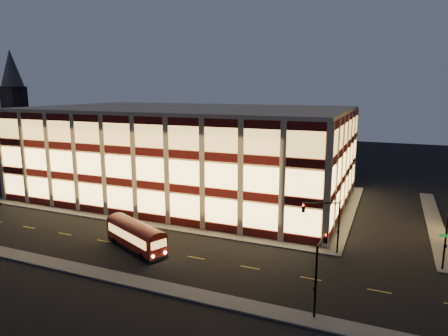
% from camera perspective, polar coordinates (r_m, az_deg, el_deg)
% --- Properties ---
extents(ground, '(200.00, 200.00, 0.00)m').
position_cam_1_polar(ground, '(52.61, -10.84, -8.31)').
color(ground, black).
rests_on(ground, ground).
extents(sidewalk_office_south, '(54.00, 2.00, 0.15)m').
position_cam_1_polar(sidewalk_office_south, '(55.00, -12.88, -7.44)').
color(sidewalk_office_south, '#514F4C').
rests_on(sidewalk_office_south, ground).
extents(sidewalk_office_east, '(2.00, 30.00, 0.15)m').
position_cam_1_polar(sidewalk_office_east, '(60.72, 17.36, -5.89)').
color(sidewalk_office_east, '#514F4C').
rests_on(sidewalk_office_east, ground).
extents(sidewalk_tower_west, '(2.00, 30.00, 0.15)m').
position_cam_1_polar(sidewalk_tower_west, '(60.81, 27.78, -6.67)').
color(sidewalk_tower_west, '#514F4C').
rests_on(sidewalk_tower_west, ground).
extents(sidewalk_near, '(100.00, 2.00, 0.15)m').
position_cam_1_polar(sidewalk_near, '(43.23, -20.68, -13.20)').
color(sidewalk_near, '#514F4C').
rests_on(sidewalk_near, ground).
extents(office_building, '(50.45, 30.45, 14.50)m').
position_cam_1_polar(office_building, '(66.42, -5.07, 2.39)').
color(office_building, tan).
rests_on(office_building, ground).
extents(church_tower, '(5.00, 5.00, 18.00)m').
position_cam_1_polar(church_tower, '(127.41, -27.56, 6.20)').
color(church_tower, '#2D2621').
rests_on(church_tower, ground).
extents(church_spire, '(6.00, 6.00, 10.00)m').
position_cam_1_polar(church_spire, '(127.25, -28.14, 12.48)').
color(church_spire, '#4C473F').
rests_on(church_spire, church_tower).
extents(traffic_signal_far, '(3.79, 1.87, 6.00)m').
position_cam_1_polar(traffic_signal_far, '(43.70, 14.35, -6.87)').
color(traffic_signal_far, black).
rests_on(traffic_signal_far, ground).
extents(traffic_signal_right, '(1.20, 4.37, 6.00)m').
position_cam_1_polar(traffic_signal_right, '(42.85, 29.40, -8.39)').
color(traffic_signal_right, black).
rests_on(traffic_signal_right, ground).
extents(traffic_signal_near, '(0.32, 4.45, 6.00)m').
position_cam_1_polar(traffic_signal_near, '(33.08, 13.51, -12.82)').
color(traffic_signal_near, black).
rests_on(traffic_signal_near, ground).
extents(trolley_bus, '(9.30, 5.94, 3.11)m').
position_cam_1_polar(trolley_bus, '(45.53, -12.50, -9.22)').
color(trolley_bus, maroon).
rests_on(trolley_bus, ground).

